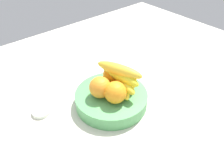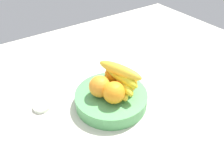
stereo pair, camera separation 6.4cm
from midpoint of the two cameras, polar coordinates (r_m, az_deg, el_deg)
name	(u,v)px [view 1 (the left image)]	position (r cm, az deg, el deg)	size (l,w,h in cm)	color
ground_plane	(111,106)	(83.80, -2.39, -5.81)	(180.00, 140.00, 3.00)	beige
fruit_bowl	(112,98)	(81.34, -2.26, -3.64)	(25.92, 25.92, 4.92)	#53A35C
orange_front_left	(100,87)	(76.40, -5.42, -0.92)	(7.56, 7.56, 7.56)	orange
orange_front_right	(115,92)	(74.04, -1.61, -2.23)	(7.56, 7.56, 7.56)	orange
orange_center	(126,81)	(78.64, 1.28, 0.59)	(7.56, 7.56, 7.56)	orange
orange_back_left	(113,75)	(81.71, -1.94, 2.23)	(7.56, 7.56, 7.56)	orange
banana_bunch	(120,77)	(77.94, -0.27, 1.61)	(10.57, 18.19, 10.60)	yellow
jar_lid	(41,112)	(83.64, -19.66, -6.69)	(6.38, 6.38, 1.35)	white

